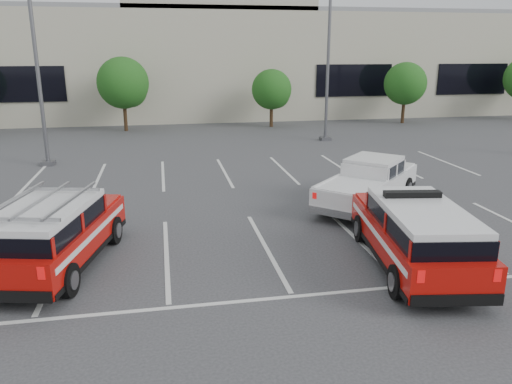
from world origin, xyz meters
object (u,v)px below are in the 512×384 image
white_pickup (368,187)px  light_pole_mid (328,51)px  convention_building (192,56)px  fire_chief_suv (415,239)px  tree_right (406,85)px  ladder_suv (55,239)px  tree_mid_left (125,85)px  tree_mid_right (273,91)px  light_pole_left (35,51)px

white_pickup → light_pole_mid: bearing=122.2°
convention_building → fire_chief_suv: bearing=-84.6°
tree_right → ladder_suv: size_ratio=0.85×
tree_mid_left → ladder_suv: bearing=-91.2°
convention_building → ladder_suv: convention_building is taller
convention_building → tree_mid_left: convention_building is taller
light_pole_mid → ladder_suv: 20.90m
convention_building → tree_right: (14.91, -9.82, -1.95)m
tree_mid_right → ladder_suv: (-10.46, -22.31, -1.73)m
light_pole_mid → tree_right: bearing=36.8°
tree_mid_right → light_pole_mid: (1.91, -6.05, 2.68)m
tree_mid_right → light_pole_left: (-13.09, -10.05, 2.68)m
tree_mid_left → tree_right: tree_mid_left is taller
white_pickup → ladder_suv: (-9.68, -3.51, 0.13)m
light_pole_mid → ladder_suv: size_ratio=1.96×
convention_building → white_pickup: convention_building is taller
tree_right → white_pickup: 21.78m
convention_building → tree_mid_right: (4.91, -9.82, -2.22)m
tree_right → white_pickup: bearing=-119.8°
convention_building → tree_mid_right: convention_building is taller
tree_mid_right → fire_chief_suv: size_ratio=0.73×
tree_mid_right → fire_chief_suv: (-1.75, -23.93, -1.75)m
fire_chief_suv → white_pickup: size_ratio=1.09×
ladder_suv → white_pickup: bearing=33.2°
tree_mid_left → fire_chief_suv: bearing=-71.0°
convention_building → light_pole_mid: (6.82, -15.86, 0.47)m
ladder_suv → fire_chief_suv: bearing=2.7°
light_pole_left → light_pole_mid: bearing=14.9°
convention_building → ladder_suv: size_ratio=11.49×
convention_building → light_pole_left: 21.49m
light_pole_left → light_pole_mid: (15.00, 4.00, 0.00)m
tree_right → ladder_suv: 30.34m
white_pickup → ladder_suv: 10.30m
tree_mid_left → light_pole_mid: 13.53m
tree_mid_right → tree_right: bearing=0.0°
fire_chief_suv → tree_right: bearing=72.7°
white_pickup → fire_chief_suv: bearing=-56.6°
convention_building → fire_chief_suv: size_ratio=10.92×
light_pole_mid → fire_chief_suv: size_ratio=1.86×
light_pole_left → tree_mid_left: bearing=72.9°
tree_mid_left → white_pickup: bearing=-63.9°
convention_building → tree_mid_left: bearing=-117.4°
tree_right → ladder_suv: tree_right is taller
tree_mid_left → light_pole_left: 10.73m
tree_right → tree_mid_left: bearing=180.0°
tree_mid_left → tree_mid_right: 10.01m
convention_building → tree_mid_right: bearing=-63.4°
tree_mid_left → fire_chief_suv: (8.25, -23.93, -2.28)m
ladder_suv → light_pole_left: bearing=115.4°
tree_mid_left → light_pole_left: size_ratio=0.47×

